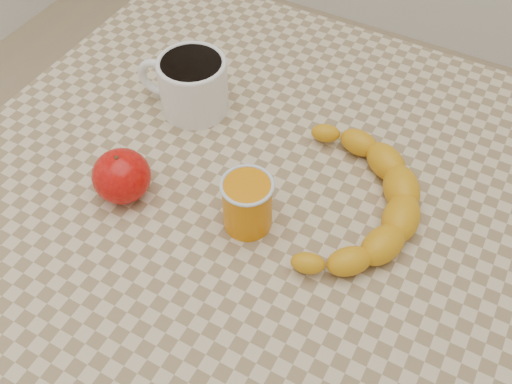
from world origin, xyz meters
The scene contains 5 objects.
table centered at (0.00, 0.00, 0.66)m, with size 0.80×0.80×0.75m.
coffee_mug centered at (-0.16, 0.11, 0.79)m, with size 0.14×0.11×0.08m.
orange_juice_glass centered at (0.01, -0.03, 0.79)m, with size 0.06×0.06×0.07m.
apple centered at (-0.15, -0.06, 0.78)m, with size 0.08×0.08×0.07m.
banana centered at (0.11, 0.04, 0.77)m, with size 0.23×0.30×0.04m, color gold, non-canonical shape.
Camera 1 is at (0.21, -0.38, 1.30)m, focal length 40.00 mm.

